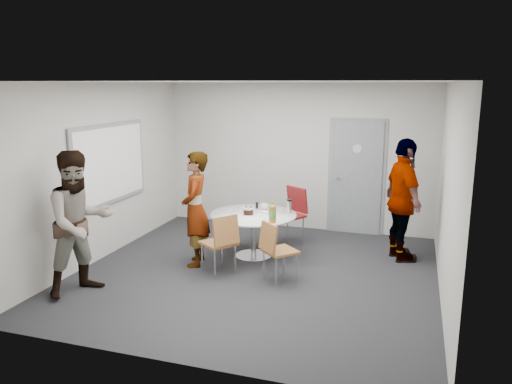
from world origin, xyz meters
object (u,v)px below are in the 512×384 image
(table, at_px, (255,220))
(chair_near_left, at_px, (222,239))
(person_main, at_px, (195,209))
(whiteboard, at_px, (110,164))
(chair_far, at_px, (292,209))
(door, at_px, (356,177))
(person_right, at_px, (403,200))
(person_left, at_px, (80,223))
(chair_near_right, at_px, (275,246))

(table, distance_m, chair_near_left, 0.89)
(person_main, bearing_deg, table, 109.92)
(whiteboard, relative_size, chair_far, 1.96)
(chair_far, bearing_deg, door, -102.88)
(person_main, distance_m, person_right, 3.14)
(door, xyz_separation_m, person_left, (-3.05, -3.78, -0.09))
(table, distance_m, person_right, 2.28)
(door, xyz_separation_m, chair_near_left, (-1.54, -2.69, -0.48))
(whiteboard, bearing_deg, table, 11.45)
(whiteboard, bearing_deg, person_right, 13.30)
(chair_near_left, height_order, person_left, person_left)
(person_left, bearing_deg, door, -11.90)
(whiteboard, relative_size, person_left, 1.02)
(door, relative_size, person_left, 1.13)
(door, distance_m, whiteboard, 4.25)
(person_main, bearing_deg, person_left, -51.72)
(person_right, bearing_deg, table, 81.09)
(chair_far, bearing_deg, person_left, 85.11)
(chair_near_right, bearing_deg, table, 165.93)
(table, height_order, chair_near_right, table)
(table, bearing_deg, person_left, -131.46)
(door, distance_m, chair_near_right, 2.86)
(table, xyz_separation_m, chair_far, (0.38, 0.87, -0.01))
(table, distance_m, person_main, 0.97)
(chair_near_left, bearing_deg, chair_near_right, -56.12)
(table, bearing_deg, chair_near_left, -103.95)
(door, bearing_deg, person_left, -128.88)
(door, height_order, chair_near_right, door)
(door, distance_m, table, 2.30)
(chair_far, bearing_deg, person_right, -157.06)
(chair_near_left, relative_size, chair_near_right, 1.05)
(chair_far, bearing_deg, chair_near_left, 102.98)
(door, distance_m, person_main, 3.17)
(whiteboard, bearing_deg, person_left, -71.20)
(door, bearing_deg, person_main, -130.99)
(chair_near_right, relative_size, chair_far, 0.88)
(whiteboard, height_order, person_right, whiteboard)
(person_main, distance_m, person_left, 1.70)
(whiteboard, xyz_separation_m, person_right, (4.41, 1.04, -0.51))
(whiteboard, bearing_deg, chair_near_right, -8.72)
(chair_near_left, bearing_deg, person_main, 95.45)
(table, distance_m, chair_far, 0.95)
(table, relative_size, chair_near_right, 1.58)
(person_left, bearing_deg, person_main, -7.98)
(chair_far, relative_size, person_main, 0.56)
(chair_near_right, bearing_deg, door, 117.61)
(person_left, bearing_deg, table, -14.48)
(chair_far, relative_size, person_right, 0.51)
(door, height_order, chair_far, door)
(table, distance_m, chair_near_right, 1.05)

